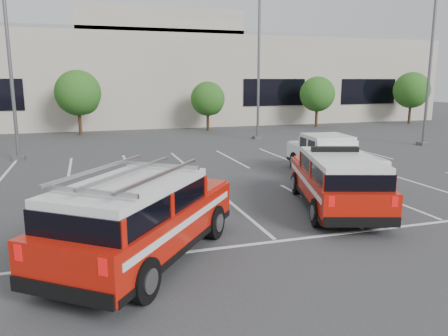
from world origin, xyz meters
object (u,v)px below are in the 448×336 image
Objects in this scene: tree_far_right at (412,91)px; tree_mid_left at (79,94)px; tree_right at (318,95)px; light_pole_left at (9,58)px; tree_mid_right at (209,100)px; light_pole_mid at (259,64)px; white_pickup at (331,161)px; light_pole_right at (430,62)px; convention_building at (134,74)px; ladder_suv at (141,224)px; fire_chief_suv at (337,185)px.

tree_mid_left is at bearing 180.00° from tree_far_right.
tree_mid_left is at bearing 180.00° from tree_right.
light_pole_left is at bearing -156.49° from tree_right.
tree_mid_left is at bearing 180.00° from tree_mid_right.
tree_right is 0.43× the size of light_pole_mid.
light_pole_left is at bearing -165.07° from light_pole_mid.
tree_right is 21.16m from white_pickup.
convention_building is at bearing 125.89° from light_pole_right.
ladder_suv is at bearing -138.73° from tree_far_right.
white_pickup is at bearing -148.35° from light_pole_right.
light_pole_right is 17.46m from fire_chief_suv.
tree_far_right is 31.85m from fire_chief_suv.
fire_chief_suv is (7.90, -22.83, -2.24)m from tree_mid_left.
light_pole_right is at bearing -85.69° from tree_right.
ladder_suv is at bearing -95.96° from convention_building.
ladder_suv is at bearing -146.23° from light_pole_right.
light_pole_left is (-3.09, -10.05, 2.14)m from tree_mid_left.
fire_chief_suv is at bearing -49.32° from light_pole_left.
tree_right is 0.74× the size of white_pickup.
white_pickup is at bearing -117.72° from tree_right.
tree_right is 25.30m from light_pole_left.
ladder_suv is (-10.46, -19.01, -4.30)m from light_pole_mid.
tree_mid_right is (4.91, -9.82, -2.22)m from convention_building.
tree_far_right is at bearing 18.48° from light_pole_mid.
white_pickup is (-9.80, -18.64, -2.07)m from tree_right.
light_pole_left is 1.72× the size of white_pickup.
tree_mid_right is 6.88m from light_pole_mid.
fire_chief_suv is (-2.10, -22.83, -1.70)m from tree_mid_right.
ladder_suv reaches higher than fire_chief_suv.
convention_building reaches higher than white_pickup.
tree_mid_left is 24.23m from light_pole_right.
light_pole_mid is at bearing 88.94° from white_pickup.
tree_right is 12.32m from light_pole_right.
tree_right is at bearing -33.37° from convention_building.
fire_chief_suv is (-4.01, -16.78, -4.38)m from light_pole_mid.
convention_building is 11.20m from tree_mid_right.
white_pickup is (10.20, -18.64, -2.33)m from tree_mid_left.
light_pole_right is at bearing -127.04° from tree_far_right.
tree_mid_left reaches higher than fire_chief_suv.
tree_mid_right reaches higher than ladder_suv.
light_pole_right is (24.00, -2.00, 0.00)m from light_pole_left.
convention_building is 33.00m from fire_chief_suv.
white_pickup is (2.31, 4.19, -0.10)m from fire_chief_suv.
light_pole_right is (20.91, -12.05, 2.14)m from tree_mid_left.
ladder_suv is (1.45, -25.06, -2.15)m from tree_mid_left.
tree_mid_left is 0.83× the size of ladder_suv.
light_pole_mid is at bearing 94.25° from fire_chief_suv.
light_pole_mid is (1.91, -6.05, 2.68)m from tree_mid_right.
convention_building is 15.04× the size of tree_mid_right.
tree_mid_right is at bearing -63.43° from convention_building.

